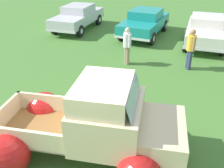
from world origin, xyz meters
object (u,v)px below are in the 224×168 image
Objects in this scene: show_car_1 at (145,22)px; lane_cone_0 at (119,88)px; show_car_2 at (206,29)px; spectator_1 at (191,47)px; show_car_0 at (78,16)px; vintage_pickup_truck at (97,127)px; spectator_2 at (127,44)px.

show_car_1 is 7.04× the size of lane_cone_0.
show_car_2 is 3.56m from spectator_1.
show_car_0 is at bearing -85.51° from show_car_1.
spectator_1 is at bearing 66.03° from vintage_pickup_truck.
lane_cone_0 is at bearing -21.37° from show_car_2.
spectator_1 is 2.63× the size of lane_cone_0.
spectator_1 is at bearing 145.27° from spectator_2.
vintage_pickup_truck is 1.08× the size of show_car_2.
spectator_1 is 3.71m from lane_cone_0.
show_car_1 is 2.68× the size of spectator_1.
show_car_1 and show_car_2 have the same top height.
vintage_pickup_truck is 1.07× the size of show_car_0.
show_car_2 is 4.92m from spectator_2.
show_car_2 is 2.77× the size of spectator_1.
vintage_pickup_truck reaches higher than spectator_2.
show_car_0 is 1.05× the size of show_car_1.
show_car_0 is 1.01× the size of show_car_2.
show_car_0 is 8.61m from lane_cone_0.
show_car_2 is at bearing -170.73° from spectator_2.
show_car_0 is (-6.26, 9.19, 0.02)m from vintage_pickup_truck.
show_car_2 is at bearing 74.83° from lane_cone_0.
spectator_2 is at bearing 7.19° from show_car_1.
spectator_1 is (7.31, -3.26, 0.16)m from show_car_0.
lane_cone_0 is at bearing 89.33° from vintage_pickup_truck.
spectator_1 is at bearing 62.57° from lane_cone_0.
spectator_1 reaches higher than show_car_0.
spectator_1 reaches higher than lane_cone_0.
spectator_2 is (-2.48, -0.60, -0.05)m from spectator_1.
spectator_1 reaches higher than show_car_1.
vintage_pickup_truck is 2.99× the size of spectator_1.
show_car_1 reaches higher than lane_cone_0.
vintage_pickup_truck is 5.53m from spectator_2.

